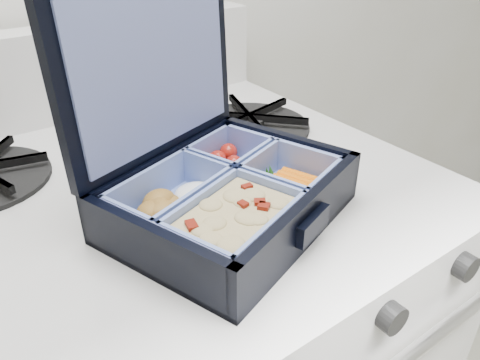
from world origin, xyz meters
TOP-DOWN VIEW (x-y plane):
  - bento_box at (0.03, 1.57)m, footprint 0.28×0.25m
  - burner_grate at (0.18, 1.74)m, footprint 0.21×0.21m
  - fork at (0.04, 1.71)m, footprint 0.15×0.14m

SIDE VIEW (x-z plane):
  - fork at x=0.04m, z-range 0.87..0.87m
  - burner_grate at x=0.18m, z-range 0.87..0.89m
  - bento_box at x=0.03m, z-range 0.87..0.92m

